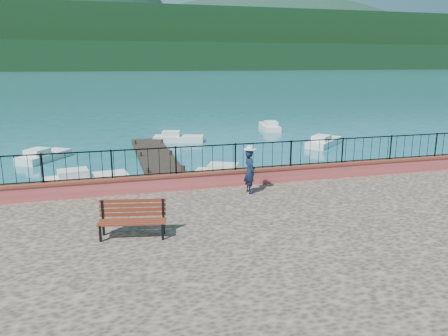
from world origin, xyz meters
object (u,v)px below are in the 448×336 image
boat_5 (270,125)px  boat_4 (179,136)px  boat_1 (235,172)px  park_bench (133,226)px  boat_2 (324,140)px  boat_0 (86,176)px  boat_3 (44,154)px  person (250,171)px

boat_5 → boat_4: bearing=125.0°
boat_1 → boat_5: bearing=88.2°
park_bench → boat_2: bearing=59.5°
boat_1 → boat_5: (7.71, 15.02, 0.00)m
park_bench → boat_0: size_ratio=0.47×
boat_3 → boat_2: bearing=-56.3°
boat_4 → boat_2: bearing=-8.4°
boat_0 → boat_5: (14.73, 13.90, 0.00)m
park_bench → boat_4: park_bench is taller
boat_4 → person: bearing=-76.2°
boat_2 → boat_5: (-0.91, 7.96, 0.00)m
boat_1 → boat_5: same height
person → boat_4: size_ratio=0.43×
boat_0 → boat_2: size_ratio=1.02×
person → boat_5: 22.89m
boat_0 → boat_4: 11.84m
boat_2 → boat_3: 18.17m
person → boat_4: (0.47, 17.18, -1.57)m
boat_1 → boat_5: size_ratio=1.07×
park_bench → boat_5: park_bench is taller
boat_1 → boat_4: (-0.85, 11.23, 0.00)m
park_bench → boat_1: park_bench is taller
park_bench → boat_5: 27.35m
boat_1 → boat_0: bearing=-163.7°
person → boat_0: size_ratio=0.40×
park_bench → boat_1: bearing=69.2°
boat_2 → boat_5: bearing=54.9°
park_bench → boat_0: park_bench is taller
boat_0 → boat_5: same height
park_bench → boat_4: (4.67, 20.12, -1.09)m
park_bench → boat_1: size_ratio=0.45×
boat_1 → boat_2: (8.62, 7.06, 0.00)m
boat_3 → boat_5: (17.26, 7.74, 0.00)m
boat_0 → boat_3: 6.66m
boat_3 → boat_5: same height
park_bench → boat_5: size_ratio=0.48×
park_bench → boat_3: 16.70m
park_bench → boat_5: bearing=72.1°
boat_1 → boat_2: bearing=64.7°
boat_1 → person: bearing=-77.1°
park_bench → boat_4: bearing=88.0°
boat_0 → park_bench: bearing=-90.6°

